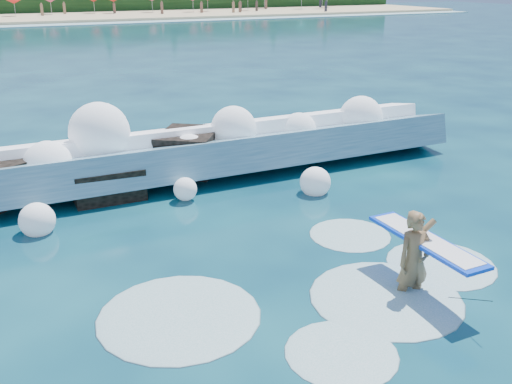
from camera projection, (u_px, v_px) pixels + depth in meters
ground at (229, 303)px, 10.18m from camera, size 200.00×200.00×0.00m
wet_band at (4, 26)px, 66.64m from camera, size 140.00×5.00×0.08m
breaking_wave at (147, 161)px, 16.15m from camera, size 19.20×2.94×1.65m
rock_cluster at (87, 175)px, 15.45m from camera, size 8.39×3.16×1.38m
surfer_with_board at (417, 256)px, 10.34m from camera, size 0.95×3.02×1.92m
wave_spray at (157, 144)px, 16.00m from camera, size 15.83×4.64×2.39m
surf_foam at (336, 293)px, 10.50m from camera, size 9.57×5.37×0.14m
beachgoers at (17, 12)px, 73.95m from camera, size 105.84×13.25×1.92m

